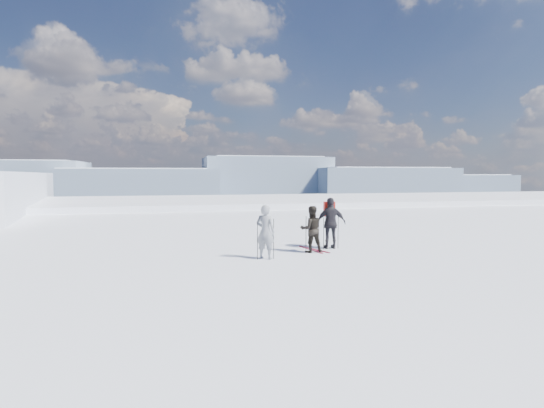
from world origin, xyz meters
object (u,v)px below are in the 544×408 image
(skier_grey, at_px, (265,232))
(skier_pack, at_px, (331,223))
(skier_dark, at_px, (311,229))
(skis_loose, at_px, (312,249))

(skier_grey, distance_m, skier_pack, 3.16)
(skier_dark, distance_m, skier_pack, 1.14)
(skier_pack, distance_m, skis_loose, 1.24)
(skier_grey, relative_size, skier_pack, 0.93)
(skier_pack, relative_size, skis_loose, 1.16)
(skier_grey, relative_size, skier_dark, 1.08)
(skier_grey, distance_m, skier_dark, 2.04)
(skier_dark, height_order, skis_loose, skier_dark)
(skier_grey, bearing_deg, skis_loose, -112.74)
(skier_grey, height_order, skier_pack, skier_pack)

